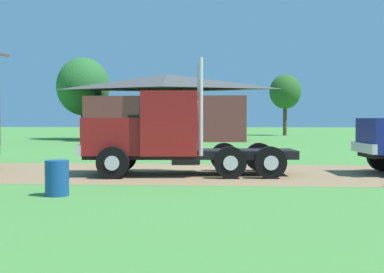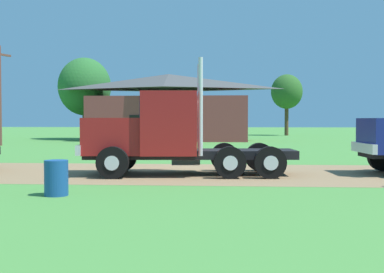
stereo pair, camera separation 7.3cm
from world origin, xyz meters
TOP-DOWN VIEW (x-y plane):
  - ground_plane at (0.00, 0.00)m, footprint 200.00×200.00m
  - dirt_track at (0.00, 0.00)m, footprint 120.00×6.59m
  - truck_foreground_white at (0.03, -0.56)m, footprint 7.19×3.10m
  - steel_barrel at (-1.94, -5.28)m, footprint 0.57×0.57m
  - shed_building at (-2.94, 25.70)m, footprint 14.18×5.57m
  - tree_mid at (-11.14, 28.42)m, footprint 4.88×4.88m
  - tree_right at (8.93, 40.49)m, footprint 3.59×3.59m

SIDE VIEW (x-z plane):
  - ground_plane at x=0.00m, z-range 0.00..0.00m
  - dirt_track at x=0.00m, z-range 0.00..0.01m
  - steel_barrel at x=-1.94m, z-range 0.00..0.86m
  - truck_foreground_white at x=0.03m, z-range -0.59..3.20m
  - shed_building at x=-2.94m, z-range -0.10..5.67m
  - tree_mid at x=-11.14m, z-range 1.09..8.68m
  - tree_right at x=8.93m, z-range 1.49..8.50m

